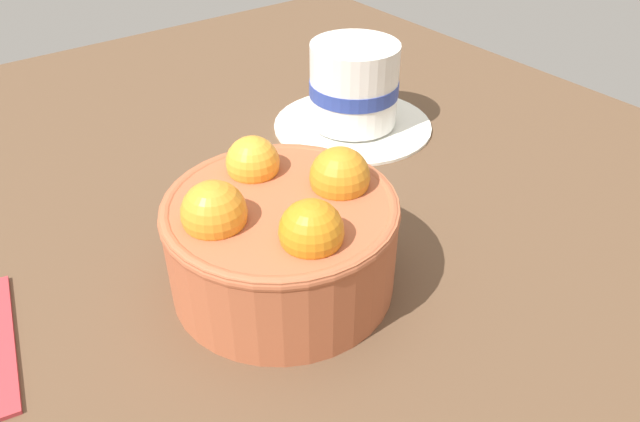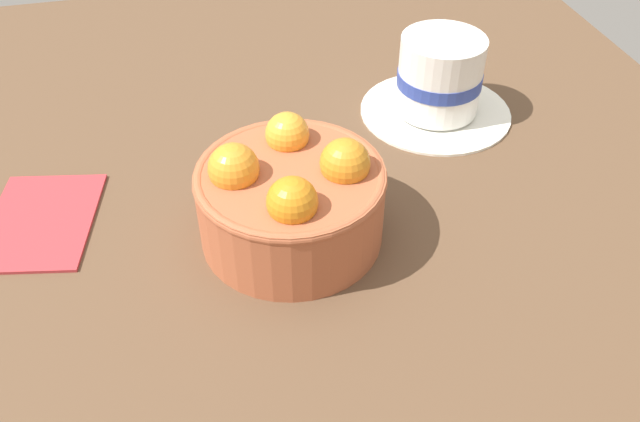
# 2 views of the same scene
# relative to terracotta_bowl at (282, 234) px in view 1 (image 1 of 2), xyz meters

# --- Properties ---
(ground_plane) EXTENTS (1.10, 0.94, 0.04)m
(ground_plane) POSITION_rel_terracotta_bowl_xyz_m (0.00, -0.00, -0.06)
(ground_plane) COLOR brown
(terracotta_bowl) EXTENTS (0.16, 0.16, 0.10)m
(terracotta_bowl) POSITION_rel_terracotta_bowl_xyz_m (0.00, 0.00, 0.00)
(terracotta_bowl) COLOR #AD5938
(terracotta_bowl) RESTS_ON ground_plane
(coffee_cup) EXTENTS (0.16, 0.16, 0.09)m
(coffee_cup) POSITION_rel_terracotta_bowl_xyz_m (0.16, -0.19, -0.00)
(coffee_cup) COLOR white
(coffee_cup) RESTS_ON ground_plane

